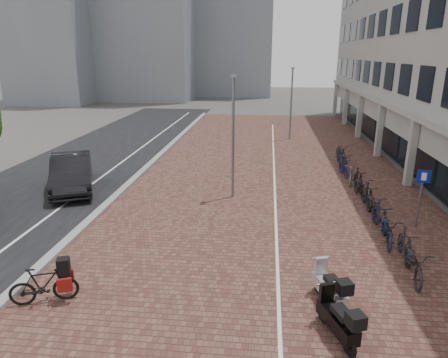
% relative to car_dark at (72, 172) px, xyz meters
% --- Properties ---
extents(ground, '(140.00, 140.00, 0.00)m').
position_rel_car_dark_xyz_m(ground, '(7.60, -7.68, -0.85)').
color(ground, '#474442').
rests_on(ground, ground).
extents(plaza_brick, '(14.50, 42.00, 0.04)m').
position_rel_car_dark_xyz_m(plaza_brick, '(9.60, 4.32, -0.84)').
color(plaza_brick, brown).
rests_on(plaza_brick, ground).
extents(street_asphalt, '(8.00, 50.00, 0.03)m').
position_rel_car_dark_xyz_m(street_asphalt, '(-1.40, 4.32, -0.84)').
color(street_asphalt, black).
rests_on(street_asphalt, ground).
extents(curb, '(0.35, 42.00, 0.14)m').
position_rel_car_dark_xyz_m(curb, '(2.50, 4.32, -0.78)').
color(curb, gray).
rests_on(curb, ground).
extents(lane_line, '(0.12, 44.00, 0.00)m').
position_rel_car_dark_xyz_m(lane_line, '(0.60, 4.32, -0.82)').
color(lane_line, white).
rests_on(lane_line, street_asphalt).
extents(parking_line, '(0.10, 30.00, 0.00)m').
position_rel_car_dark_xyz_m(parking_line, '(9.80, 4.32, -0.81)').
color(parking_line, white).
rests_on(parking_line, plaza_brick).
extents(car_dark, '(3.75, 5.42, 1.69)m').
position_rel_car_dark_xyz_m(car_dark, '(0.00, 0.00, 0.00)').
color(car_dark, black).
rests_on(car_dark, ground).
extents(hero_bike, '(1.81, 1.08, 1.24)m').
position_rel_car_dark_xyz_m(hero_bike, '(3.62, -9.00, -0.30)').
color(hero_bike, black).
rests_on(hero_bike, ground).
extents(scooter_front, '(1.02, 1.74, 1.14)m').
position_rel_car_dark_xyz_m(scooter_front, '(11.10, -8.33, -0.27)').
color(scooter_front, '#BBBBC0').
rests_on(scooter_front, ground).
extents(scooter_mid, '(1.07, 1.73, 1.14)m').
position_rel_car_dark_xyz_m(scooter_mid, '(11.10, -9.60, -0.28)').
color(scooter_mid, black).
rests_on(scooter_mid, ground).
extents(parking_sign, '(0.48, 0.12, 2.29)m').
position_rel_car_dark_xyz_m(parking_sign, '(15.10, -2.91, 0.68)').
color(parking_sign, slate).
rests_on(parking_sign, ground).
extents(lamp_near, '(0.12, 0.12, 5.42)m').
position_rel_car_dark_xyz_m(lamp_near, '(7.85, -0.32, 1.87)').
color(lamp_near, slate).
rests_on(lamp_near, ground).
extents(lamp_far, '(0.12, 0.12, 5.30)m').
position_rel_car_dark_xyz_m(lamp_far, '(11.04, 12.98, 1.80)').
color(lamp_far, slate).
rests_on(lamp_far, ground).
extents(bike_row, '(1.24, 15.83, 1.05)m').
position_rel_car_dark_xyz_m(bike_row, '(13.71, 0.22, -0.33)').
color(bike_row, black).
rests_on(bike_row, ground).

